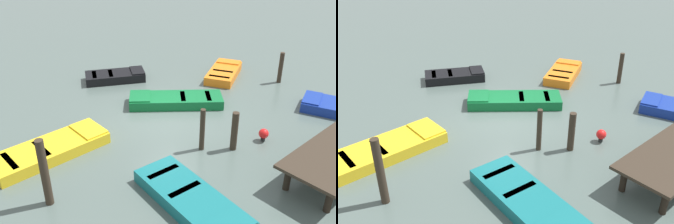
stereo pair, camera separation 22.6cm
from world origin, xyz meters
TOP-DOWN VIEW (x-y plane):
  - ground_plane at (0.00, 0.00)m, footprint 80.00×80.00m
  - rowboat_black at (-0.98, -4.64)m, footprint 3.05×2.52m
  - rowboat_yellow at (4.55, -1.06)m, footprint 3.98×1.65m
  - rowboat_teal at (3.07, 4.04)m, footprint 1.92×3.93m
  - rowboat_green at (-1.16, -0.74)m, footprint 3.76×3.60m
  - rowboat_orange at (-5.11, -1.21)m, footprint 3.06×2.33m
  - mooring_piling_far_left at (5.85, 1.12)m, footprint 0.24×0.24m
  - mooring_piling_near_left at (0.65, 2.32)m, footprint 0.18×0.18m
  - mooring_piling_center at (-0.14, 3.09)m, footprint 0.23×0.23m
  - mooring_piling_far_right at (-6.46, 1.11)m, footprint 0.21×0.21m
  - marker_buoy at (-1.35, 3.53)m, footprint 0.36×0.36m

SIDE VIEW (x-z plane):
  - ground_plane at x=0.00m, z-range 0.00..0.00m
  - rowboat_green at x=-1.16m, z-range -0.01..0.45m
  - rowboat_yellow at x=4.55m, z-range -0.01..0.45m
  - rowboat_teal at x=3.07m, z-range -0.01..0.45m
  - rowboat_black at x=-0.98m, z-range -0.01..0.45m
  - rowboat_orange at x=-5.11m, z-range -0.01..0.45m
  - marker_buoy at x=-1.35m, z-range 0.05..0.53m
  - mooring_piling_center at x=-0.14m, z-range 0.00..1.43m
  - mooring_piling_far_right at x=-6.46m, z-range 0.00..1.50m
  - mooring_piling_near_left at x=0.65m, z-range 0.00..1.56m
  - mooring_piling_far_left at x=5.85m, z-range 0.00..2.12m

